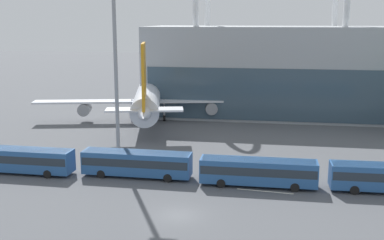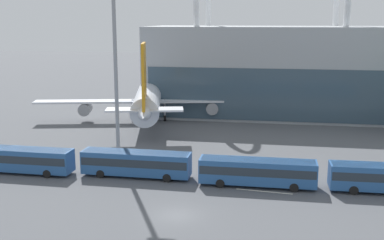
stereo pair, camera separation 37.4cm
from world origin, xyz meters
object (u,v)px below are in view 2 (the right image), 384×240
(shuttle_bus_1, at_px, (21,158))
(shuttle_bus_3, at_px, (257,171))
(airliner_at_gate_near, at_px, (149,96))
(shuttle_bus_2, at_px, (136,162))
(floodlight_mast, at_px, (114,16))

(shuttle_bus_1, height_order, shuttle_bus_3, same)
(airliner_at_gate_near, distance_m, shuttle_bus_2, 32.62)
(shuttle_bus_2, bearing_deg, floodlight_mast, 121.67)
(shuttle_bus_3, distance_m, floodlight_mast, 27.50)
(airliner_at_gate_near, relative_size, shuttle_bus_2, 3.20)
(airliner_at_gate_near, height_order, shuttle_bus_2, airliner_at_gate_near)
(shuttle_bus_3, bearing_deg, airliner_at_gate_near, 122.86)
(airliner_at_gate_near, relative_size, floodlight_mast, 1.44)
(airliner_at_gate_near, bearing_deg, shuttle_bus_2, 179.52)
(shuttle_bus_2, bearing_deg, shuttle_bus_3, -2.79)
(shuttle_bus_2, xyz_separation_m, floodlight_mast, (-5.00, 8.37, 17.15))
(shuttle_bus_3, xyz_separation_m, floodlight_mast, (-19.38, 9.28, 17.15))
(shuttle_bus_1, relative_size, floodlight_mast, 0.45)
(airliner_at_gate_near, bearing_deg, shuttle_bus_3, -159.59)
(shuttle_bus_2, relative_size, shuttle_bus_3, 1.00)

